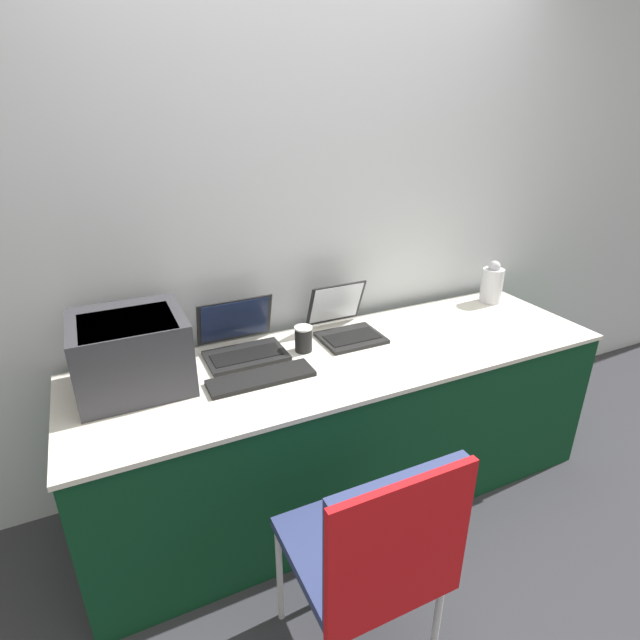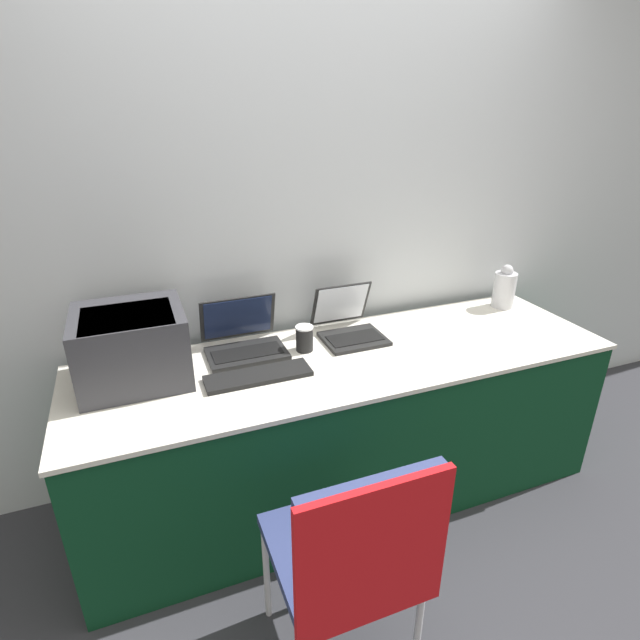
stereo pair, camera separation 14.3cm
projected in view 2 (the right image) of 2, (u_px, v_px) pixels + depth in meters
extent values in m
plane|color=#333338|center=(378.00, 538.00, 2.26)|extent=(14.00, 14.00, 0.00)
cube|color=silver|center=(314.00, 217.00, 2.42)|extent=(8.00, 0.05, 2.60)
cube|color=#0C381E|center=(348.00, 427.00, 2.41)|extent=(2.42, 0.71, 0.74)
cube|color=silver|center=(349.00, 357.00, 2.26)|extent=(2.44, 0.73, 0.02)
cube|color=#333338|center=(132.00, 346.00, 2.00)|extent=(0.42, 0.39, 0.30)
cube|color=#51565B|center=(128.00, 322.00, 1.92)|extent=(0.34, 0.29, 0.05)
cube|color=black|center=(247.00, 353.00, 2.25)|extent=(0.35, 0.23, 0.02)
cube|color=black|center=(247.00, 352.00, 2.23)|extent=(0.31, 0.12, 0.00)
cube|color=black|center=(238.00, 317.00, 2.33)|extent=(0.35, 0.07, 0.22)
cube|color=#192342|center=(238.00, 317.00, 2.32)|extent=(0.32, 0.06, 0.20)
cube|color=black|center=(354.00, 339.00, 2.39)|extent=(0.29, 0.24, 0.02)
cube|color=black|center=(355.00, 338.00, 2.37)|extent=(0.26, 0.13, 0.00)
cube|color=black|center=(340.00, 304.00, 2.48)|extent=(0.29, 0.09, 0.23)
cube|color=silver|center=(341.00, 304.00, 2.47)|extent=(0.26, 0.08, 0.20)
cube|color=black|center=(258.00, 376.00, 2.06)|extent=(0.44, 0.14, 0.02)
cylinder|color=black|center=(304.00, 339.00, 2.27)|extent=(0.08, 0.08, 0.11)
cylinder|color=white|center=(304.00, 327.00, 2.25)|extent=(0.08, 0.08, 0.01)
cylinder|color=silver|center=(504.00, 290.00, 2.74)|extent=(0.12, 0.12, 0.19)
sphere|color=silver|center=(507.00, 271.00, 2.70)|extent=(0.07, 0.07, 0.07)
cube|color=navy|center=(338.00, 550.00, 1.63)|extent=(0.43, 0.45, 0.04)
cube|color=navy|center=(370.00, 544.00, 1.35)|extent=(0.43, 0.03, 0.44)
cylinder|color=silver|center=(266.00, 572.00, 1.84)|extent=(0.02, 0.02, 0.46)
cylinder|color=silver|center=(362.00, 541.00, 1.97)|extent=(0.02, 0.02, 0.46)
cylinder|color=silver|center=(417.00, 636.00, 1.62)|extent=(0.02, 0.02, 0.46)
cube|color=red|center=(374.00, 557.00, 1.34)|extent=(0.45, 0.02, 0.49)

